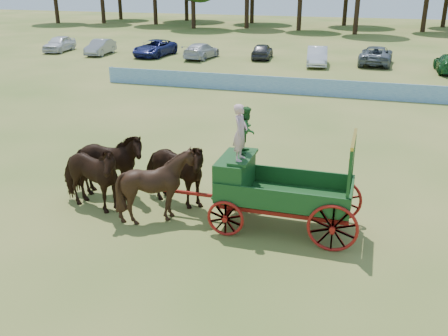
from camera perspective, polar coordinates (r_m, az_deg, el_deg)
ground at (r=15.14m, az=0.70°, el=-6.51°), size 160.00×160.00×0.00m
horse_lead_left at (r=16.19m, az=-15.19°, el=-0.98°), size 2.87×1.75×2.26m
horse_lead_right at (r=17.06m, az=-13.29°, el=0.35°), size 2.88×1.79×2.26m
horse_wheel_left at (r=15.11m, az=-7.41°, el=-2.00°), size 2.35×2.16×2.27m
horse_wheel_right at (r=16.04m, az=-5.82°, el=-0.53°), size 2.90×1.84×2.26m
farm_dray at (r=14.54m, az=4.21°, el=-0.93°), size 6.00×2.00×3.76m
sponsor_banner at (r=31.90m, az=8.16°, el=9.26°), size 26.00×0.08×1.05m
parked_cars at (r=43.74m, az=8.07°, el=12.77°), size 47.23×7.42×1.55m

